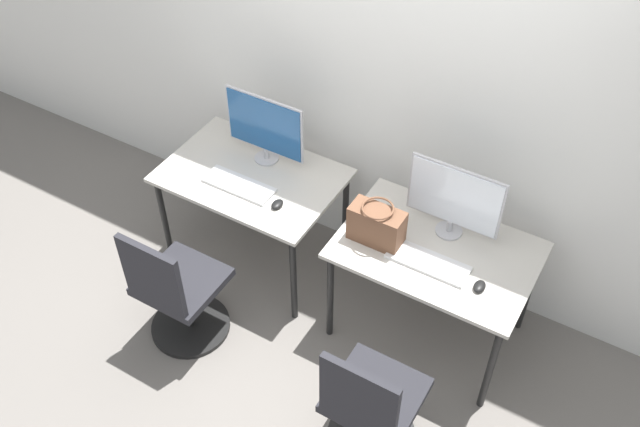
# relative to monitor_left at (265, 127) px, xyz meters

# --- Properties ---
(ground_plane) EXTENTS (20.00, 20.00, 0.00)m
(ground_plane) POSITION_rel_monitor_left_xyz_m (0.61, -0.54, -0.96)
(ground_plane) COLOR slate
(wall_back) EXTENTS (12.00, 0.05, 2.80)m
(wall_back) POSITION_rel_monitor_left_xyz_m (0.61, 0.32, 0.44)
(wall_back) COLOR silver
(wall_back) RESTS_ON ground_plane
(desk_left) EXTENTS (1.07, 0.73, 0.72)m
(desk_left) POSITION_rel_monitor_left_xyz_m (0.00, -0.17, -0.32)
(desk_left) COLOR #BCB7AD
(desk_left) RESTS_ON ground_plane
(monitor_left) EXTENTS (0.53, 0.15, 0.45)m
(monitor_left) POSITION_rel_monitor_left_xyz_m (0.00, 0.00, 0.00)
(monitor_left) COLOR #B2B2B7
(monitor_left) RESTS_ON desk_left
(keyboard_left) EXTENTS (0.44, 0.16, 0.02)m
(keyboard_left) POSITION_rel_monitor_left_xyz_m (0.00, -0.30, -0.23)
(keyboard_left) COLOR silver
(keyboard_left) RESTS_ON desk_left
(mouse_left) EXTENTS (0.06, 0.09, 0.03)m
(mouse_left) POSITION_rel_monitor_left_xyz_m (0.29, -0.33, -0.23)
(mouse_left) COLOR black
(mouse_left) RESTS_ON desk_left
(office_chair_left) EXTENTS (0.48, 0.48, 0.89)m
(office_chair_left) POSITION_rel_monitor_left_xyz_m (-0.02, -0.94, -0.60)
(office_chair_left) COLOR black
(office_chair_left) RESTS_ON ground_plane
(desk_right) EXTENTS (1.07, 0.73, 0.72)m
(desk_right) POSITION_rel_monitor_left_xyz_m (1.22, -0.17, -0.32)
(desk_right) COLOR #BCB7AD
(desk_right) RESTS_ON ground_plane
(monitor_right) EXTENTS (0.53, 0.15, 0.45)m
(monitor_right) POSITION_rel_monitor_left_xyz_m (1.22, -0.01, 0.00)
(monitor_right) COLOR #B2B2B7
(monitor_right) RESTS_ON desk_right
(keyboard_right) EXTENTS (0.44, 0.16, 0.02)m
(keyboard_right) POSITION_rel_monitor_left_xyz_m (1.22, -0.29, -0.23)
(keyboard_right) COLOR silver
(keyboard_right) RESTS_ON desk_right
(mouse_right) EXTENTS (0.06, 0.09, 0.03)m
(mouse_right) POSITION_rel_monitor_left_xyz_m (1.52, -0.32, -0.23)
(mouse_right) COLOR black
(mouse_right) RESTS_ON desk_right
(office_chair_right) EXTENTS (0.48, 0.48, 0.89)m
(office_chair_right) POSITION_rel_monitor_left_xyz_m (1.28, -1.03, -0.60)
(office_chair_right) COLOR black
(office_chair_right) RESTS_ON ground_plane
(handbag) EXTENTS (0.30, 0.18, 0.25)m
(handbag) POSITION_rel_monitor_left_xyz_m (0.90, -0.28, -0.13)
(handbag) COLOR brown
(handbag) RESTS_ON desk_right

